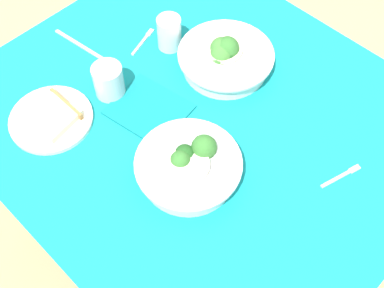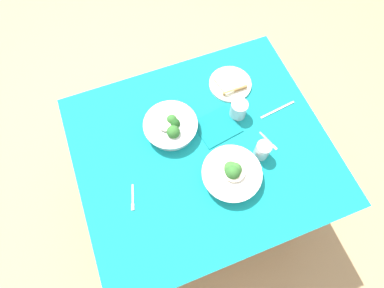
# 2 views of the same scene
# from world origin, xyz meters

# --- Properties ---
(ground_plane) EXTENTS (6.00, 6.00, 0.00)m
(ground_plane) POSITION_xyz_m (0.00, 0.00, 0.00)
(ground_plane) COLOR tan
(dining_table) EXTENTS (1.14, 0.99, 0.73)m
(dining_table) POSITION_xyz_m (0.00, 0.00, 0.61)
(dining_table) COLOR teal
(dining_table) RESTS_ON ground_plane
(broccoli_bowl_far) EXTENTS (0.25, 0.25, 0.10)m
(broccoli_bowl_far) POSITION_xyz_m (-0.10, 0.14, 0.76)
(broccoli_bowl_far) COLOR white
(broccoli_bowl_far) RESTS_ON dining_table
(broccoli_bowl_near) EXTENTS (0.26, 0.26, 0.10)m
(broccoli_bowl_near) POSITION_xyz_m (0.07, -0.16, 0.77)
(broccoli_bowl_near) COLOR white
(broccoli_bowl_near) RESTS_ON dining_table
(bread_side_plate) EXTENTS (0.21, 0.21, 0.03)m
(bread_side_plate) POSITION_xyz_m (0.26, 0.28, 0.74)
(bread_side_plate) COLOR silver
(bread_side_plate) RESTS_ON dining_table
(water_glass_center) EXTENTS (0.08, 0.08, 0.09)m
(water_glass_center) POSITION_xyz_m (0.22, 0.11, 0.77)
(water_glass_center) COLOR silver
(water_glass_center) RESTS_ON dining_table
(water_glass_side) EXTENTS (0.07, 0.07, 0.10)m
(water_glass_side) POSITION_xyz_m (0.23, -0.12, 0.78)
(water_glass_side) COLOR silver
(water_glass_side) RESTS_ON dining_table
(fork_by_far_bowl) EXTENTS (0.04, 0.11, 0.00)m
(fork_by_far_bowl) POSITION_xyz_m (0.30, -0.08, 0.73)
(fork_by_far_bowl) COLOR #B7B7BC
(fork_by_far_bowl) RESTS_ON dining_table
(fork_by_near_bowl) EXTENTS (0.04, 0.11, 0.00)m
(fork_by_near_bowl) POSITION_xyz_m (-0.36, -0.11, 0.73)
(fork_by_near_bowl) COLOR #B7B7BC
(fork_by_near_bowl) RESTS_ON dining_table
(table_knife_left) EXTENTS (0.19, 0.03, 0.00)m
(table_knife_left) POSITION_xyz_m (0.41, 0.06, 0.73)
(table_knife_left) COLOR #B7B7BC
(table_knife_left) RESTS_ON dining_table
(napkin_folded_upper) EXTENTS (0.21, 0.19, 0.01)m
(napkin_folded_upper) POSITION_xyz_m (0.11, 0.08, 0.73)
(napkin_folded_upper) COLOR #0F777D
(napkin_folded_upper) RESTS_ON dining_table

